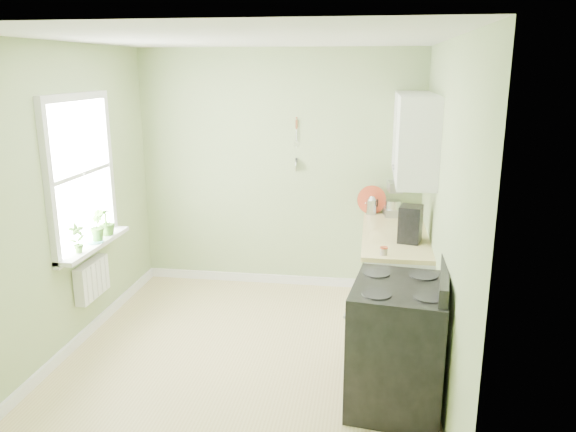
# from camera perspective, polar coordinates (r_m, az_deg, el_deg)

# --- Properties ---
(floor) EXTENTS (3.20, 3.60, 0.02)m
(floor) POSITION_cam_1_polar(r_m,az_deg,el_deg) (5.15, -4.21, -14.18)
(floor) COLOR tan
(floor) RESTS_ON ground
(ceiling) EXTENTS (3.20, 3.60, 0.02)m
(ceiling) POSITION_cam_1_polar(r_m,az_deg,el_deg) (4.51, -4.89, 17.67)
(ceiling) COLOR white
(ceiling) RESTS_ON wall_back
(wall_back) EXTENTS (3.20, 0.02, 2.70)m
(wall_back) POSITION_cam_1_polar(r_m,az_deg,el_deg) (6.38, -0.90, 4.61)
(wall_back) COLOR #A6BA7F
(wall_back) RESTS_ON floor
(wall_left) EXTENTS (0.02, 3.60, 2.70)m
(wall_left) POSITION_cam_1_polar(r_m,az_deg,el_deg) (5.24, -21.96, 1.25)
(wall_left) COLOR #A6BA7F
(wall_left) RESTS_ON floor
(wall_right) EXTENTS (0.02, 3.60, 2.70)m
(wall_right) POSITION_cam_1_polar(r_m,az_deg,el_deg) (4.57, 15.57, -0.08)
(wall_right) COLOR #A6BA7F
(wall_right) RESTS_ON floor
(base_cabinets) EXTENTS (0.60, 1.60, 0.87)m
(base_cabinets) POSITION_cam_1_polar(r_m,az_deg,el_deg) (5.77, 10.72, -6.23)
(base_cabinets) COLOR white
(base_cabinets) RESTS_ON floor
(countertop) EXTENTS (0.64, 1.60, 0.04)m
(countertop) POSITION_cam_1_polar(r_m,az_deg,el_deg) (5.62, 10.84, -1.90)
(countertop) COLOR #F0DC93
(countertop) RESTS_ON base_cabinets
(upper_cabinets) EXTENTS (0.35, 1.40, 0.80)m
(upper_cabinets) POSITION_cam_1_polar(r_m,az_deg,el_deg) (5.54, 12.70, 7.91)
(upper_cabinets) COLOR white
(upper_cabinets) RESTS_ON wall_right
(window) EXTENTS (0.06, 1.14, 1.44)m
(window) POSITION_cam_1_polar(r_m,az_deg,el_deg) (5.44, -20.35, 4.04)
(window) COLOR white
(window) RESTS_ON wall_left
(window_sill) EXTENTS (0.18, 1.14, 0.04)m
(window_sill) POSITION_cam_1_polar(r_m,az_deg,el_deg) (5.56, -19.07, -2.76)
(window_sill) COLOR white
(window_sill) RESTS_ON wall_left
(radiator) EXTENTS (0.12, 0.50, 0.35)m
(radiator) POSITION_cam_1_polar(r_m,az_deg,el_deg) (5.64, -19.30, -6.09)
(radiator) COLOR white
(radiator) RESTS_ON wall_left
(wall_utensils) EXTENTS (0.02, 0.14, 0.58)m
(wall_utensils) POSITION_cam_1_polar(r_m,az_deg,el_deg) (6.29, 0.86, 6.44)
(wall_utensils) COLOR #F0DC93
(wall_utensils) RESTS_ON wall_back
(stove) EXTENTS (0.78, 0.87, 1.09)m
(stove) POSITION_cam_1_polar(r_m,az_deg,el_deg) (4.36, 11.13, -12.67)
(stove) COLOR black
(stove) RESTS_ON floor
(stand_mixer) EXTENTS (0.25, 0.36, 0.41)m
(stand_mixer) POSITION_cam_1_polar(r_m,az_deg,el_deg) (6.29, 10.66, 1.74)
(stand_mixer) COLOR #B2B2B7
(stand_mixer) RESTS_ON countertop
(kettle) EXTENTS (0.20, 0.12, 0.21)m
(kettle) POSITION_cam_1_polar(r_m,az_deg,el_deg) (6.27, 8.47, 1.11)
(kettle) COLOR silver
(kettle) RESTS_ON countertop
(coffee_maker) EXTENTS (0.24, 0.25, 0.34)m
(coffee_maker) POSITION_cam_1_polar(r_m,az_deg,el_deg) (5.32, 12.29, -0.89)
(coffee_maker) COLOR black
(coffee_maker) RESTS_ON countertop
(red_tray) EXTENTS (0.32, 0.10, 0.32)m
(red_tray) POSITION_cam_1_polar(r_m,az_deg,el_deg) (6.27, 8.50, 1.63)
(red_tray) COLOR #BF4326
(red_tray) RESTS_ON countertop
(jar) EXTENTS (0.07, 0.07, 0.07)m
(jar) POSITION_cam_1_polar(r_m,az_deg,el_deg) (4.93, 9.70, -3.52)
(jar) COLOR tan
(jar) RESTS_ON countertop
(plant_a) EXTENTS (0.16, 0.17, 0.27)m
(plant_a) POSITION_cam_1_polar(r_m,az_deg,el_deg) (5.26, -20.63, -2.14)
(plant_a) COLOR #3F6D21
(plant_a) RESTS_ON window_sill
(plant_b) EXTENTS (0.20, 0.21, 0.30)m
(plant_b) POSITION_cam_1_polar(r_m,az_deg,el_deg) (5.56, -18.86, -0.93)
(plant_b) COLOR #3F6D21
(plant_b) RESTS_ON window_sill
(plant_c) EXTENTS (0.18, 0.18, 0.27)m
(plant_c) POSITION_cam_1_polar(r_m,az_deg,el_deg) (5.73, -17.96, -0.53)
(plant_c) COLOR #3F6D21
(plant_c) RESTS_ON window_sill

